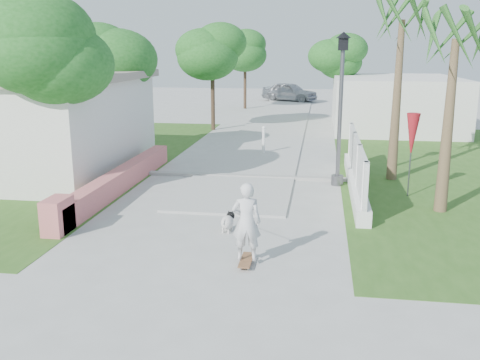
% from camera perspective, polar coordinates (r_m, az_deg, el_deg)
% --- Properties ---
extents(ground, '(90.00, 90.00, 0.00)m').
position_cam_1_polar(ground, '(11.26, -4.01, -6.86)').
color(ground, '#B7B7B2').
rests_on(ground, ground).
extents(path_strip, '(3.20, 36.00, 0.06)m').
position_cam_1_polar(path_strip, '(30.62, 4.17, 6.39)').
color(path_strip, '#B7B7B2').
rests_on(path_strip, ground).
extents(curb, '(6.50, 0.25, 0.10)m').
position_cam_1_polar(curb, '(16.90, 0.40, 0.41)').
color(curb, '#999993').
rests_on(curb, ground).
extents(grass_left, '(8.00, 20.00, 0.01)m').
position_cam_1_polar(grass_left, '(20.90, -18.15, 2.19)').
color(grass_left, '#315A1C').
rests_on(grass_left, ground).
extents(grass_right, '(8.00, 20.00, 0.01)m').
position_cam_1_polar(grass_right, '(19.27, 22.38, 0.89)').
color(grass_right, '#315A1C').
rests_on(grass_right, ground).
extents(pink_wall, '(0.45, 8.20, 0.80)m').
position_cam_1_polar(pink_wall, '(15.38, -13.20, -0.32)').
color(pink_wall, '#D56F6D').
rests_on(pink_wall, ground).
extents(house_left, '(8.40, 7.40, 3.23)m').
position_cam_1_polar(house_left, '(19.42, -23.78, 5.75)').
color(house_left, silver).
rests_on(house_left, ground).
extents(lattice_fence, '(0.35, 7.00, 1.50)m').
position_cam_1_polar(lattice_fence, '(15.69, 12.25, 0.89)').
color(lattice_fence, white).
rests_on(lattice_fence, ground).
extents(building_right, '(6.00, 8.00, 2.60)m').
position_cam_1_polar(building_right, '(28.63, 16.06, 7.94)').
color(building_right, silver).
rests_on(building_right, ground).
extents(street_lamp, '(0.44, 0.44, 4.44)m').
position_cam_1_polar(street_lamp, '(15.86, 10.68, 8.00)').
color(street_lamp, '#59595E').
rests_on(street_lamp, ground).
extents(bollard, '(0.14, 0.14, 1.09)m').
position_cam_1_polar(bollard, '(20.67, 2.54, 4.37)').
color(bollard, white).
rests_on(bollard, ground).
extents(patio_umbrella, '(0.36, 0.36, 2.30)m').
position_cam_1_polar(patio_umbrella, '(15.15, 17.88, 4.48)').
color(patio_umbrella, '#59595E').
rests_on(patio_umbrella, ground).
extents(tree_left_near, '(3.60, 3.60, 5.28)m').
position_cam_1_polar(tree_left_near, '(14.91, -19.11, 12.51)').
color(tree_left_near, '#4C3826').
rests_on(tree_left_near, ground).
extents(tree_left_mid, '(3.20, 3.20, 4.85)m').
position_cam_1_polar(tree_left_mid, '(20.33, -14.36, 12.06)').
color(tree_left_mid, '#4C3826').
rests_on(tree_left_mid, ground).
extents(tree_path_left, '(3.40, 3.40, 5.23)m').
position_cam_1_polar(tree_path_left, '(26.79, -2.94, 13.48)').
color(tree_path_left, '#4C3826').
rests_on(tree_path_left, ground).
extents(tree_path_right, '(3.00, 3.00, 4.79)m').
position_cam_1_polar(tree_path_right, '(30.27, 10.52, 12.69)').
color(tree_path_right, '#4C3826').
rests_on(tree_path_right, ground).
extents(tree_path_far, '(3.20, 3.20, 5.17)m').
position_cam_1_polar(tree_path_far, '(36.62, 0.57, 13.58)').
color(tree_path_far, '#4C3826').
rests_on(tree_path_far, ground).
extents(palm_far, '(1.80, 1.80, 5.30)m').
position_cam_1_polar(palm_far, '(16.93, 16.84, 14.99)').
color(palm_far, brown).
rests_on(palm_far, ground).
extents(palm_near, '(1.80, 1.80, 4.70)m').
position_cam_1_polar(palm_near, '(13.82, 21.95, 12.79)').
color(palm_near, brown).
rests_on(palm_near, ground).
extents(skateboarder, '(0.96, 2.38, 1.59)m').
position_cam_1_polar(skateboarder, '(10.69, -0.43, -3.83)').
color(skateboarder, brown).
rests_on(skateboarder, ground).
extents(dog, '(0.35, 0.62, 0.43)m').
position_cam_1_polar(dog, '(11.94, -1.30, -4.43)').
color(dog, silver).
rests_on(dog, ground).
extents(parked_car, '(4.63, 3.31, 1.47)m').
position_cam_1_polar(parked_car, '(42.10, 5.32, 9.35)').
color(parked_car, '#9B9EA2').
rests_on(parked_car, ground).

